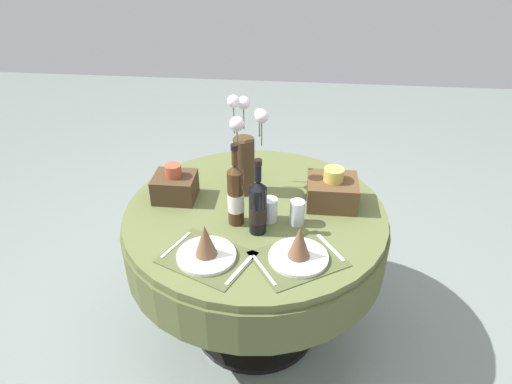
% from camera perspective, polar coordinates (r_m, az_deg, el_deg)
% --- Properties ---
extents(ground, '(8.00, 8.00, 0.00)m').
position_cam_1_polar(ground, '(2.68, -0.07, -15.74)').
color(ground, gray).
extents(dining_table, '(1.24, 1.24, 0.76)m').
position_cam_1_polar(dining_table, '(2.26, -0.08, -5.40)').
color(dining_table, '#5B6638').
rests_on(dining_table, ground).
extents(place_setting_left, '(0.42, 0.38, 0.16)m').
position_cam_1_polar(place_setting_left, '(1.88, -6.10, -6.86)').
color(place_setting_left, '#4E562F').
rests_on(place_setting_left, dining_table).
extents(place_setting_right, '(0.43, 0.40, 0.16)m').
position_cam_1_polar(place_setting_right, '(1.87, 5.23, -7.06)').
color(place_setting_right, '#4E562F').
rests_on(place_setting_right, dining_table).
extents(flower_vase, '(0.20, 0.23, 0.47)m').
position_cam_1_polar(flower_vase, '(2.21, -1.43, 4.91)').
color(flower_vase, '#47331E').
rests_on(flower_vase, dining_table).
extents(wine_bottle_left, '(0.07, 0.07, 0.38)m').
position_cam_1_polar(wine_bottle_left, '(2.02, -2.49, -0.31)').
color(wine_bottle_left, '#422814').
rests_on(wine_bottle_left, dining_table).
extents(wine_bottle_right, '(0.08, 0.08, 0.35)m').
position_cam_1_polar(wine_bottle_right, '(1.97, 0.23, -1.76)').
color(wine_bottle_right, black).
rests_on(wine_bottle_right, dining_table).
extents(tumbler_near_left, '(0.07, 0.07, 0.11)m').
position_cam_1_polar(tumbler_near_left, '(2.08, 1.67, -2.16)').
color(tumbler_near_left, silver).
rests_on(tumbler_near_left, dining_table).
extents(tumbler_mid, '(0.07, 0.07, 0.12)m').
position_cam_1_polar(tumbler_mid, '(2.06, 5.01, -2.50)').
color(tumbler_mid, silver).
rests_on(tumbler_mid, dining_table).
extents(woven_basket_side_left, '(0.20, 0.17, 0.18)m').
position_cam_1_polar(woven_basket_side_left, '(2.26, -9.84, 0.75)').
color(woven_basket_side_left, '#47331E').
rests_on(woven_basket_side_left, dining_table).
extents(woven_basket_side_right, '(0.23, 0.20, 0.19)m').
position_cam_1_polar(woven_basket_side_right, '(2.21, 9.25, 0.16)').
color(woven_basket_side_right, brown).
rests_on(woven_basket_side_right, dining_table).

